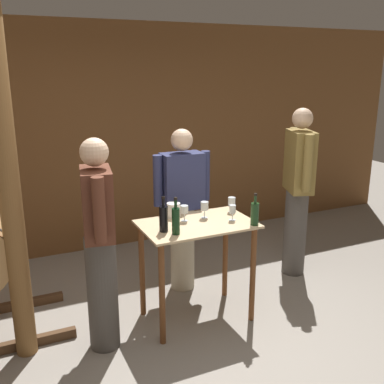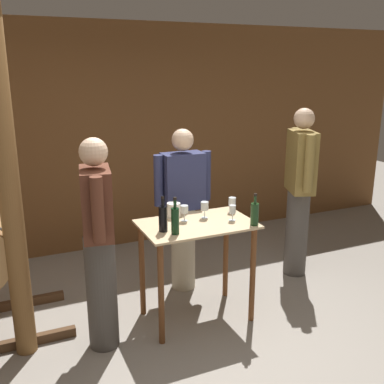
{
  "view_description": "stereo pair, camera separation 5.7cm",
  "coord_description": "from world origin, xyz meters",
  "views": [
    {
      "loc": [
        -1.42,
        -2.69,
        2.19
      ],
      "look_at": [
        0.13,
        0.68,
        1.15
      ],
      "focal_mm": 42.0,
      "sensor_mm": 36.0,
      "label": 1
    },
    {
      "loc": [
        -1.37,
        -2.71,
        2.19
      ],
      "look_at": [
        0.13,
        0.68,
        1.15
      ],
      "focal_mm": 42.0,
      "sensor_mm": 36.0,
      "label": 2
    }
  ],
  "objects": [
    {
      "name": "wine_glass_far_side",
      "position": [
        0.55,
        0.72,
        1.0
      ],
      "size": [
        0.07,
        0.07,
        0.14
      ],
      "color": "silver",
      "rests_on": "tasting_table"
    },
    {
      "name": "wine_glass_near_right",
      "position": [
        0.44,
        0.52,
        0.99
      ],
      "size": [
        0.06,
        0.06,
        0.14
      ],
      "color": "silver",
      "rests_on": "tasting_table"
    },
    {
      "name": "back_wall",
      "position": [
        0.0,
        2.57,
        1.35
      ],
      "size": [
        8.4,
        0.05,
        2.7
      ],
      "color": "brown",
      "rests_on": "ground_plane"
    },
    {
      "name": "wine_bottle_far_left",
      "position": [
        -0.2,
        0.51,
        1.01
      ],
      "size": [
        0.07,
        0.07,
        0.3
      ],
      "color": "black",
      "rests_on": "tasting_table"
    },
    {
      "name": "wine_glass_near_left",
      "position": [
        0.06,
        0.67,
        1.0
      ],
      "size": [
        0.07,
        0.07,
        0.14
      ],
      "color": "silver",
      "rests_on": "tasting_table"
    },
    {
      "name": "tasting_table",
      "position": [
        0.13,
        0.58,
        0.7
      ],
      "size": [
        0.97,
        0.62,
        0.9
      ],
      "color": "#D1B284",
      "rests_on": "ground_plane"
    },
    {
      "name": "wine_bottle_center",
      "position": [
        0.55,
        0.34,
        1.0
      ],
      "size": [
        0.07,
        0.07,
        0.28
      ],
      "color": "#193819",
      "rests_on": "tasting_table"
    },
    {
      "name": "ice_bucket",
      "position": [
        0.01,
        0.81,
        0.96
      ],
      "size": [
        0.12,
        0.12,
        0.13
      ],
      "color": "white",
      "rests_on": "tasting_table"
    },
    {
      "name": "wine_glass_near_center",
      "position": [
        0.25,
        0.68,
        1.01
      ],
      "size": [
        0.07,
        0.07,
        0.15
      ],
      "color": "silver",
      "rests_on": "tasting_table"
    },
    {
      "name": "person_visitor_bearded",
      "position": [
        0.25,
        1.16,
        0.86
      ],
      "size": [
        0.59,
        0.24,
        1.63
      ],
      "color": "#B7AD93",
      "rests_on": "ground_plane"
    },
    {
      "name": "ground_plane",
      "position": [
        0.0,
        0.0,
        0.0
      ],
      "size": [
        14.0,
        14.0,
        0.0
      ],
      "primitive_type": "plane",
      "color": "gray"
    },
    {
      "name": "wooden_post",
      "position": [
        -1.32,
        0.67,
        1.35
      ],
      "size": [
        0.16,
        0.16,
        2.7
      ],
      "color": "brown",
      "rests_on": "ground_plane"
    },
    {
      "name": "person_visitor_with_scarf",
      "position": [
        -0.73,
        0.5,
        0.9
      ],
      "size": [
        0.29,
        0.58,
        1.7
      ],
      "color": "#4C4742",
      "rests_on": "ground_plane"
    },
    {
      "name": "person_host",
      "position": [
        1.49,
        0.96,
        0.95
      ],
      "size": [
        0.34,
        0.56,
        1.79
      ],
      "color": "#4C4742",
      "rests_on": "ground_plane"
    },
    {
      "name": "wine_bottle_left",
      "position": [
        -0.13,
        0.41,
        1.02
      ],
      "size": [
        0.06,
        0.06,
        0.31
      ],
      "color": "black",
      "rests_on": "tasting_table"
    }
  ]
}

